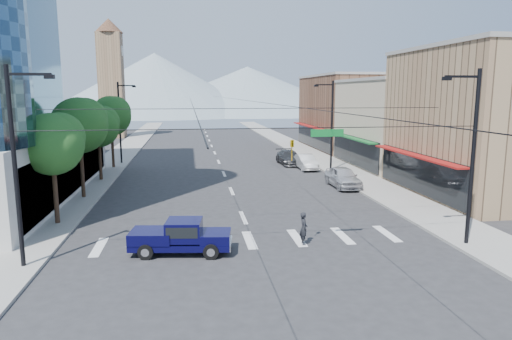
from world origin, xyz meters
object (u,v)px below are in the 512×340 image
at_px(pedestrian, 304,228).
at_px(parked_car_far, 289,158).
at_px(parked_car_near, 343,177).
at_px(parked_car_mid, 306,162).
at_px(pickup_truck, 180,236).

xyz_separation_m(pedestrian, parked_car_far, (5.10, 26.53, -0.10)).
distance_m(parked_car_near, parked_car_mid, 9.34).
xyz_separation_m(parked_car_near, parked_car_far, (-1.80, 12.68, -0.09)).
height_order(pickup_truck, parked_car_near, parked_car_near).
bearing_deg(parked_car_near, parked_car_far, 97.72).
distance_m(pickup_truck, parked_car_mid, 26.64).
distance_m(parked_car_mid, parked_car_far, 3.53).
height_order(pedestrian, parked_car_near, pedestrian).
height_order(pedestrian, parked_car_mid, pedestrian).
relative_size(parked_car_mid, parked_car_far, 0.87).
relative_size(parked_car_near, parked_car_far, 0.96).
distance_m(pickup_truck, pedestrian, 6.34).
height_order(pedestrian, parked_car_far, pedestrian).
bearing_deg(parked_car_mid, parked_car_near, -86.04).
bearing_deg(pickup_truck, parked_car_near, 54.84).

